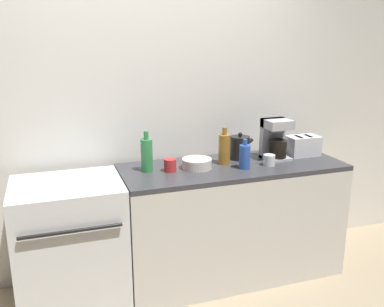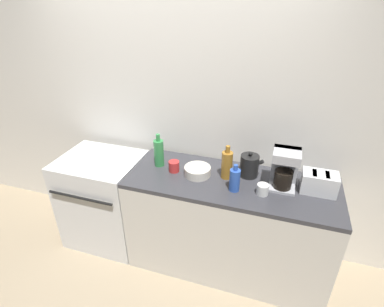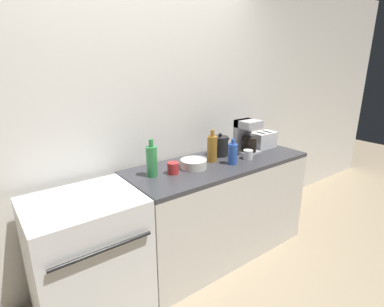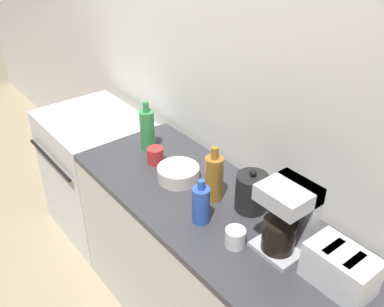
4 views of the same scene
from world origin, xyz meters
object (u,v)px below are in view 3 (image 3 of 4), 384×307
(kettle, at_px, (220,146))
(cup_red, at_px, (173,168))
(toaster, at_px, (263,140))
(bottle_amber, at_px, (212,148))
(coffee_maker, at_px, (246,136))
(bottle_green, at_px, (152,161))
(cup_white, at_px, (248,154))
(bowl, at_px, (194,164))
(stove, at_px, (89,258))
(bottle_blue, at_px, (232,154))

(kettle, relative_size, cup_red, 2.35)
(toaster, bearing_deg, bottle_amber, -178.60)
(coffee_maker, xyz_separation_m, bottle_green, (-1.04, 0.00, -0.04))
(bottle_green, bearing_deg, toaster, 0.21)
(coffee_maker, distance_m, cup_white, 0.24)
(bowl, bearing_deg, stove, -178.27)
(bottle_amber, xyz_separation_m, bottle_green, (-0.60, 0.01, 0.00))
(bottle_green, height_order, bowl, bottle_green)
(toaster, height_order, cup_white, toaster)
(bottle_green, height_order, cup_white, bottle_green)
(kettle, distance_m, coffee_maker, 0.29)
(bottle_amber, distance_m, bowl, 0.25)
(stove, distance_m, bottle_blue, 1.38)
(toaster, xyz_separation_m, bowl, (-0.94, -0.06, -0.04))
(toaster, bearing_deg, cup_white, -157.80)
(kettle, bearing_deg, cup_red, -168.32)
(kettle, height_order, bowl, kettle)
(bottle_green, bearing_deg, cup_red, -19.12)
(cup_red, relative_size, bowl, 0.42)
(bottle_amber, relative_size, bottle_green, 0.97)
(cup_white, bearing_deg, bottle_blue, -176.29)
(toaster, xyz_separation_m, bottle_amber, (-0.71, -0.02, 0.04))
(toaster, bearing_deg, bowl, -176.56)
(stove, distance_m, cup_red, 0.88)
(kettle, xyz_separation_m, cup_red, (-0.61, -0.13, -0.05))
(kettle, xyz_separation_m, bottle_amber, (-0.17, -0.08, 0.03))
(kettle, relative_size, cup_white, 2.48)
(kettle, distance_m, bottle_blue, 0.25)
(stove, distance_m, toaster, 1.95)
(cup_white, xyz_separation_m, bowl, (-0.54, 0.11, -0.00))
(stove, relative_size, bottle_amber, 3.19)
(bottle_green, xyz_separation_m, bowl, (0.36, -0.05, -0.09))
(cup_red, bearing_deg, bowl, 0.85)
(bottle_blue, bearing_deg, bottle_amber, 121.03)
(cup_red, bearing_deg, stove, -178.02)
(cup_white, relative_size, cup_red, 0.95)
(cup_white, bearing_deg, bottle_green, 170.17)
(stove, distance_m, coffee_maker, 1.73)
(bottle_blue, height_order, cup_white, bottle_blue)
(toaster, relative_size, cup_red, 2.80)
(toaster, distance_m, bottle_green, 1.31)
(cup_white, xyz_separation_m, cup_red, (-0.75, 0.10, 0.00))
(coffee_maker, height_order, cup_red, coffee_maker)
(bottle_blue, bearing_deg, cup_white, 3.71)
(bottle_amber, height_order, bottle_blue, bottle_amber)
(toaster, bearing_deg, bottle_blue, -163.91)
(toaster, height_order, bottle_blue, bottle_blue)
(kettle, bearing_deg, cup_white, -59.22)
(stove, distance_m, cup_white, 1.56)
(coffee_maker, bearing_deg, kettle, 165.09)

